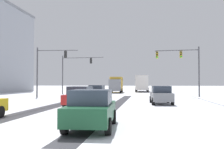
{
  "coord_description": "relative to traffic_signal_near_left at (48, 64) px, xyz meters",
  "views": [
    {
      "loc": [
        3.6,
        -8.22,
        1.91
      ],
      "look_at": [
        0.0,
        18.52,
        2.8
      ],
      "focal_mm": 39.9,
      "sensor_mm": 36.0,
      "label": 1
    }
  ],
  "objects": [
    {
      "name": "traffic_signal_far_left",
      "position": [
        0.6,
        9.77,
        0.11
      ],
      "size": [
        7.23,
        0.66,
        6.5
      ],
      "color": "#47474C",
      "rests_on": "ground"
    },
    {
      "name": "ground_plane",
      "position": [
        8.9,
        -22.55,
        -4.39
      ],
      "size": [
        300.0,
        300.0,
        0.0
      ],
      "primitive_type": "plane",
      "color": "silver"
    },
    {
      "name": "wheel_track_center",
      "position": [
        10.0,
        -9.32,
        -4.38
      ],
      "size": [
        1.02,
        29.1,
        0.01
      ],
      "primitive_type": "cube",
      "color": "#38383D",
      "rests_on": "ground"
    },
    {
      "name": "wheel_track_left_lane",
      "position": [
        4.66,
        -9.32,
        -4.38
      ],
      "size": [
        0.74,
        29.1,
        0.01
      ],
      "primitive_type": "cube",
      "color": "#38383D",
      "rests_on": "ground"
    },
    {
      "name": "bus_oncoming",
      "position": [
        11.73,
        23.16,
        -2.4
      ],
      "size": [
        2.81,
        11.04,
        3.38
      ],
      "color": "silver",
      "rests_on": "ground"
    },
    {
      "name": "car_grey_second",
      "position": [
        13.89,
        -8.04,
        -3.57
      ],
      "size": [
        2.0,
        4.19,
        1.62
      ],
      "color": "slate",
      "rests_on": "ground"
    },
    {
      "name": "car_dark_green_fifth",
      "position": [
        10.27,
        -20.59,
        -3.57
      ],
      "size": [
        2.0,
        4.18,
        1.62
      ],
      "color": "#194C2D",
      "rests_on": "ground"
    },
    {
      "name": "traffic_signal_near_left",
      "position": [
        0.0,
        0.0,
        0.0
      ],
      "size": [
        5.42,
        0.57,
        6.5
      ],
      "color": "#47474C",
      "rests_on": "ground"
    },
    {
      "name": "traffic_signal_near_right",
      "position": [
        17.34,
        2.03,
        0.24
      ],
      "size": [
        5.59,
        0.61,
        6.5
      ],
      "color": "#47474C",
      "rests_on": "ground"
    },
    {
      "name": "box_truck_delivery",
      "position": [
        6.91,
        16.75,
        -2.75
      ],
      "size": [
        2.52,
        7.48,
        3.02
      ],
      "color": "slate",
      "rests_on": "ground"
    },
    {
      "name": "car_red_third",
      "position": [
        7.43,
        -11.73,
        -3.57
      ],
      "size": [
        1.95,
        4.16,
        1.62
      ],
      "color": "red",
      "rests_on": "ground"
    },
    {
      "name": "car_black_lead",
      "position": [
        6.88,
        -2.21,
        -3.57
      ],
      "size": [
        1.9,
        4.14,
        1.62
      ],
      "color": "black",
      "rests_on": "ground"
    },
    {
      "name": "wheel_track_right_lane",
      "position": [
        5.39,
        -9.32,
        -4.38
      ],
      "size": [
        0.85,
        29.1,
        0.01
      ],
      "primitive_type": "cube",
      "color": "#38383D",
      "rests_on": "ground"
    }
  ]
}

